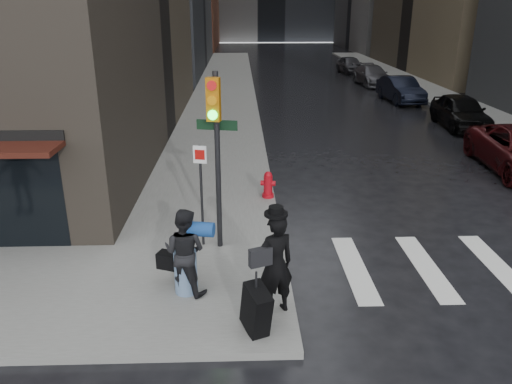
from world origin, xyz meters
TOP-DOWN VIEW (x-y plane):
  - ground at (0.00, 0.00)m, footprint 140.00×140.00m
  - sidewalk_left at (0.00, 27.00)m, footprint 4.00×50.00m
  - sidewalk_right at (13.50, 27.00)m, footprint 3.00×50.00m
  - man_overcoat at (1.52, -0.94)m, footprint 1.07×1.39m
  - man_jeans at (-0.09, -0.08)m, footprint 1.22×0.99m
  - traffic_light at (0.45, 1.82)m, footprint 0.99×0.55m
  - fire_hydrant at (1.80, 5.03)m, footprint 0.45×0.34m
  - parked_car_1 at (11.37, 14.23)m, footprint 2.09×4.62m
  - parked_car_2 at (10.59, 20.96)m, footprint 1.89×4.56m
  - parked_car_3 at (10.58, 27.69)m, footprint 2.31×4.88m
  - parked_car_4 at (10.42, 34.41)m, footprint 1.98×4.18m

SIDE VIEW (x-z plane):
  - ground at x=0.00m, z-range 0.00..0.00m
  - sidewalk_left at x=0.00m, z-range 0.00..0.15m
  - sidewalk_right at x=13.50m, z-range 0.00..0.15m
  - fire_hydrant at x=1.80m, z-range 0.11..0.89m
  - parked_car_3 at x=10.58m, z-range 0.00..1.37m
  - parked_car_4 at x=10.42m, z-range 0.00..1.38m
  - parked_car_2 at x=10.59m, z-range 0.00..1.47m
  - parked_car_1 at x=11.37m, z-range 0.00..1.54m
  - man_jeans at x=-0.09m, z-range 0.15..1.91m
  - man_overcoat at x=1.52m, z-range -0.02..2.10m
  - traffic_light at x=0.45m, z-range 0.73..4.76m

